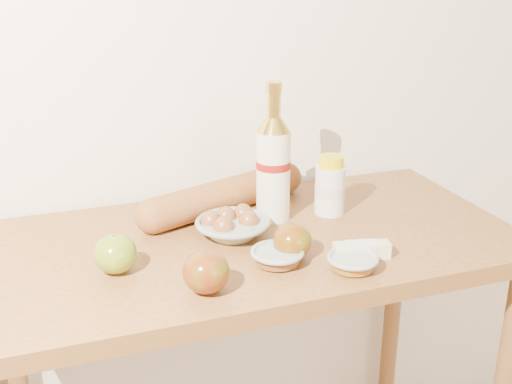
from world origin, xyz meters
TOP-DOWN VIEW (x-y plane):
  - back_wall at (0.00, 1.51)m, footprint 3.50×0.02m
  - table at (0.00, 1.18)m, footprint 1.20×0.60m
  - bourbon_bottle at (0.08, 1.27)m, footprint 0.10×0.10m
  - cream_bottle at (0.23, 1.25)m, footprint 0.09×0.09m
  - egg_bowl at (-0.04, 1.21)m, footprint 0.20×0.20m
  - baguette at (-0.01, 1.35)m, footprint 0.49×0.25m
  - apple_yellowgreen at (-0.31, 1.11)m, footprint 0.11×0.11m
  - apple_redgreen_front at (-0.16, 0.98)m, footprint 0.10×0.10m
  - apple_redgreen_right at (0.05, 1.06)m, footprint 0.09×0.09m
  - sugar_bowl at (0.01, 1.04)m, footprint 0.14×0.14m
  - syrup_bowl at (0.14, 0.97)m, footprint 0.13×0.13m
  - butter_stick at (0.18, 1.01)m, footprint 0.12×0.06m

SIDE VIEW (x-z plane):
  - table at x=0.00m, z-range 0.33..1.23m
  - syrup_bowl at x=0.14m, z-range 0.90..0.93m
  - butter_stick at x=0.18m, z-range 0.90..0.93m
  - sugar_bowl at x=0.01m, z-range 0.90..0.93m
  - egg_bowl at x=-0.04m, z-range 0.89..0.95m
  - apple_redgreen_right at x=0.05m, z-range 0.90..0.98m
  - apple_yellowgreen at x=-0.31m, z-range 0.90..0.98m
  - baguette at x=-0.01m, z-range 0.90..0.98m
  - apple_redgreen_front at x=-0.16m, z-range 0.90..0.98m
  - cream_bottle at x=0.23m, z-range 0.89..1.04m
  - bourbon_bottle at x=0.08m, z-range 0.87..1.20m
  - back_wall at x=0.00m, z-range 0.00..2.60m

